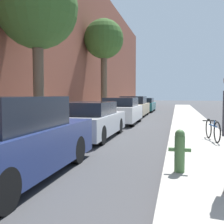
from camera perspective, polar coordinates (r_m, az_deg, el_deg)
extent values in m
plane|color=#3D3D3F|center=(15.27, 5.13, -2.36)|extent=(120.00, 120.00, 0.00)
cube|color=#ADA89E|center=(15.94, -5.25, -1.89)|extent=(2.00, 52.00, 0.12)
cube|color=#ADA89E|center=(15.13, 16.07, -2.32)|extent=(2.00, 52.00, 0.12)
cube|color=brown|center=(16.71, -9.92, 15.58)|extent=(0.70, 52.00, 10.13)
cylinder|color=black|center=(7.20, -19.52, -6.77)|extent=(0.22, 0.63, 0.63)
cylinder|color=black|center=(6.48, -7.40, -7.73)|extent=(0.22, 0.63, 0.63)
cylinder|color=black|center=(4.08, -21.87, -14.83)|extent=(0.22, 0.63, 0.63)
cube|color=navy|center=(5.57, -20.41, -7.15)|extent=(1.82, 4.50, 0.79)
cube|color=black|center=(5.34, -21.64, -0.17)|extent=(1.60, 2.34, 0.59)
cylinder|color=black|center=(11.79, -6.31, -2.62)|extent=(0.22, 0.62, 0.62)
cylinder|color=black|center=(11.35, 1.38, -2.84)|extent=(0.22, 0.62, 0.62)
cylinder|color=black|center=(9.29, -11.97, -4.37)|extent=(0.22, 0.62, 0.62)
cylinder|color=black|center=(8.73, -2.32, -4.80)|extent=(0.22, 0.62, 0.62)
cube|color=silver|center=(10.23, -4.62, -2.40)|extent=(1.83, 4.39, 0.70)
cube|color=black|center=(10.02, -4.95, 0.77)|extent=(1.61, 2.28, 0.45)
cylinder|color=black|center=(16.43, 0.12, -0.68)|extent=(0.22, 0.71, 0.71)
cylinder|color=black|center=(16.14, 5.61, -0.77)|extent=(0.22, 0.71, 0.71)
cylinder|color=black|center=(14.05, -2.16, -1.41)|extent=(0.22, 0.71, 0.71)
cylinder|color=black|center=(13.72, 4.24, -1.54)|extent=(0.22, 0.71, 0.71)
cube|color=silver|center=(15.04, 2.00, -0.22)|extent=(1.80, 3.97, 0.77)
cube|color=black|center=(14.86, 1.88, 2.11)|extent=(1.59, 2.06, 0.46)
cylinder|color=black|center=(22.08, 2.98, 0.32)|extent=(0.22, 0.64, 0.64)
cylinder|color=black|center=(21.84, 7.26, 0.26)|extent=(0.22, 0.64, 0.64)
cylinder|color=black|center=(19.38, 1.52, -0.13)|extent=(0.22, 0.64, 0.64)
cylinder|color=black|center=(19.11, 6.39, -0.21)|extent=(0.22, 0.64, 0.64)
cube|color=tan|center=(20.57, 4.56, 0.72)|extent=(1.88, 4.43, 0.75)
cube|color=black|center=(20.38, 4.50, 2.51)|extent=(1.66, 2.31, 0.54)
cylinder|color=black|center=(27.49, 5.31, 0.95)|extent=(0.22, 0.62, 0.62)
cylinder|color=black|center=(27.31, 8.68, 0.91)|extent=(0.22, 0.62, 0.62)
cylinder|color=black|center=(24.77, 4.42, 0.66)|extent=(0.22, 0.62, 0.62)
cylinder|color=black|center=(24.57, 8.17, 0.61)|extent=(0.22, 0.62, 0.62)
cube|color=#1E6066|center=(26.02, 6.66, 1.21)|extent=(1.85, 4.44, 0.66)
cube|color=black|center=(25.82, 6.62, 2.42)|extent=(1.63, 2.31, 0.44)
cylinder|color=brown|center=(9.97, -14.95, 5.61)|extent=(0.37, 0.37, 3.67)
sphere|color=#335623|center=(10.40, -15.20, 20.12)|extent=(2.80, 2.80, 2.80)
cylinder|color=brown|center=(18.65, -1.68, 5.96)|extent=(0.43, 0.43, 4.46)
sphere|color=#335623|center=(19.00, -1.70, 14.89)|extent=(2.63, 2.63, 2.63)
cylinder|color=#47703D|center=(5.43, 13.80, -8.44)|extent=(0.19, 0.19, 0.69)
sphere|color=#47703D|center=(5.37, 13.86, -4.50)|extent=(0.18, 0.18, 0.18)
cylinder|color=#47703D|center=(5.42, 12.25, -7.56)|extent=(0.13, 0.08, 0.08)
cylinder|color=#47703D|center=(5.42, 15.38, -7.60)|extent=(0.13, 0.08, 0.08)
torus|color=black|center=(9.87, 19.34, -3.20)|extent=(0.14, 0.66, 0.66)
torus|color=black|center=(8.95, 20.92, -3.92)|extent=(0.14, 0.66, 0.66)
cube|color=#235193|center=(9.40, 20.11, -2.64)|extent=(0.16, 0.80, 0.04)
cylinder|color=#235193|center=(9.22, 20.41, -2.20)|extent=(0.04, 0.04, 0.18)
cube|color=black|center=(9.77, 19.49, -1.71)|extent=(0.44, 0.10, 0.04)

